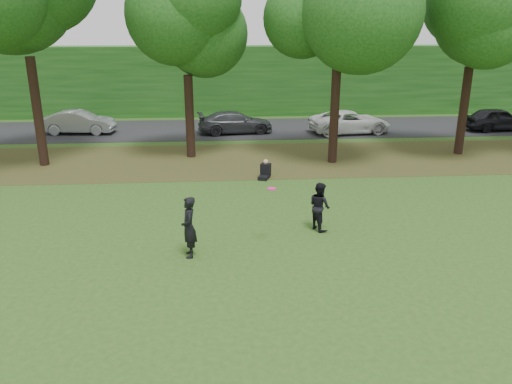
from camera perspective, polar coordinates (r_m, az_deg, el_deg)
ground at (r=12.99m, az=3.17°, el=-11.05°), size 120.00×120.00×0.00m
leaf_litter at (r=25.08m, az=-0.63°, el=3.70°), size 60.00×7.00×0.01m
street at (r=32.87m, az=-1.54°, el=7.25°), size 70.00×7.00×0.02m
far_hedge at (r=38.43m, az=-2.03°, el=12.63°), size 70.00×3.00×5.00m
player_left at (r=14.46m, az=-7.67°, el=-4.01°), size 0.51×0.71×1.81m
player_right at (r=16.40m, az=7.28°, el=-1.62°), size 0.89×0.97×1.61m
parked_cars at (r=31.26m, az=-0.50°, el=7.99°), size 39.11×3.49×1.44m
frisbee at (r=14.77m, az=1.80°, el=0.39°), size 0.38×0.38×0.04m
seated_person at (r=21.98m, az=1.05°, el=2.39°), size 0.65×0.83×0.83m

